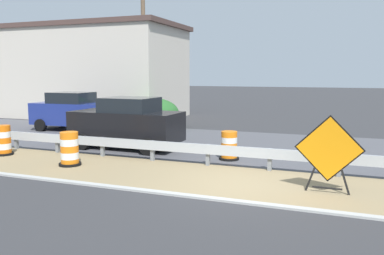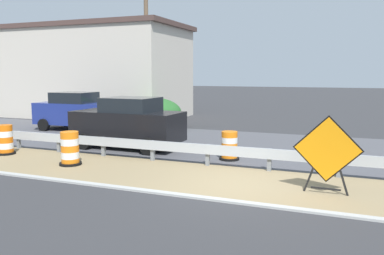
{
  "view_description": "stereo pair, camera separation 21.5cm",
  "coord_description": "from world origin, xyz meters",
  "views": [
    {
      "loc": [
        -9.96,
        -2.49,
        2.98
      ],
      "look_at": [
        2.23,
        2.13,
        1.19
      ],
      "focal_mm": 37.02,
      "sensor_mm": 36.0,
      "label": 1
    },
    {
      "loc": [
        -9.88,
        -2.7,
        2.98
      ],
      "look_at": [
        2.23,
        2.13,
        1.19
      ],
      "focal_mm": 37.02,
      "sensor_mm": 36.0,
      "label": 2
    }
  ],
  "objects": [
    {
      "name": "warning_sign_diamond",
      "position": [
        0.25,
        -2.25,
        1.06
      ],
      "size": [
        0.08,
        1.68,
        1.98
      ],
      "rotation": [
        0.0,
        0.0,
        3.13
      ],
      "color": "black",
      "rests_on": "ground"
    },
    {
      "name": "far_lane_asphalt",
      "position": [
        6.02,
        0.0,
        0.0
      ],
      "size": [
        7.65,
        120.0,
        0.0
      ],
      "primitive_type": "cube",
      "color": "#4C4C51",
      "rests_on": "ground"
    },
    {
      "name": "traffic_barrel_mid",
      "position": [
        0.96,
        9.07,
        0.5
      ],
      "size": [
        0.67,
        0.67,
        1.1
      ],
      "color": "orange",
      "rests_on": "ground"
    },
    {
      "name": "roadside_shop_near",
      "position": [
        13.47,
        13.87,
        3.11
      ],
      "size": [
        6.66,
        12.63,
        6.19
      ],
      "color": "beige",
      "rests_on": "ground"
    },
    {
      "name": "ground_plane",
      "position": [
        0.0,
        0.0,
        0.0
      ],
      "size": [
        160.0,
        160.0,
        0.0
      ],
      "primitive_type": "plane",
      "color": "#333335"
    },
    {
      "name": "traffic_barrel_close",
      "position": [
        0.44,
        5.72,
        0.5
      ],
      "size": [
        0.72,
        0.72,
        1.1
      ],
      "color": "orange",
      "rests_on": "ground"
    },
    {
      "name": "guardrail_median",
      "position": [
        1.96,
        -0.5,
        0.52
      ],
      "size": [
        0.18,
        42.13,
        0.71
      ],
      "color": "#ADB2B7",
      "rests_on": "ground"
    },
    {
      "name": "car_mid_far_lane",
      "position": [
        7.21,
        10.66,
        1.0
      ],
      "size": [
        2.13,
        4.49,
        2.0
      ],
      "rotation": [
        0.0,
        0.0,
        -1.55
      ],
      "color": "navy",
      "rests_on": "ground"
    },
    {
      "name": "curb_near_edge",
      "position": [
        -1.3,
        0.0,
        0.0
      ],
      "size": [
        0.2,
        120.0,
        0.11
      ],
      "primitive_type": "cube",
      "color": "#ADADA8",
      "rests_on": "ground"
    },
    {
      "name": "car_trailing_far_lane",
      "position": [
        3.74,
        5.48,
        1.02
      ],
      "size": [
        2.16,
        4.41,
        2.04
      ],
      "rotation": [
        0.0,
        0.0,
        1.55
      ],
      "color": "black",
      "rests_on": "ground"
    },
    {
      "name": "bush_roadside",
      "position": [
        9.33,
        7.18,
        0.83
      ],
      "size": [
        2.97,
        2.97,
        1.67
      ],
      "primitive_type": "ellipsoid",
      "color": "#286028",
      "rests_on": "ground"
    },
    {
      "name": "utility_pole_near",
      "position": [
        10.53,
        8.25,
        4.63
      ],
      "size": [
        0.24,
        1.8,
        8.94
      ],
      "color": "brown",
      "rests_on": "ground"
    },
    {
      "name": "median_dirt_strip",
      "position": [
        0.5,
        0.0,
        0.0
      ],
      "size": [
        3.4,
        120.0,
        0.01
      ],
      "primitive_type": "cube",
      "color": "#8E7A56",
      "rests_on": "ground"
    },
    {
      "name": "traffic_barrel_nearest",
      "position": [
        3.13,
        1.1,
        0.45
      ],
      "size": [
        0.69,
        0.69,
        0.99
      ],
      "color": "orange",
      "rests_on": "ground"
    }
  ]
}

